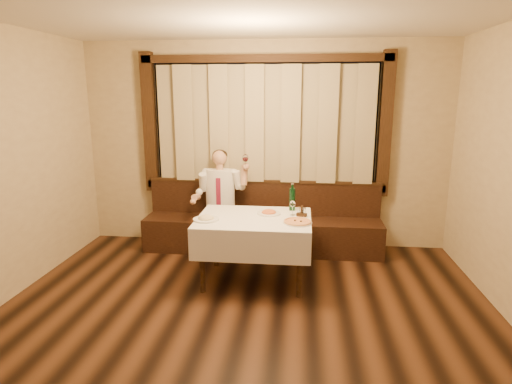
# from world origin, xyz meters

# --- Properties ---
(room) EXTENTS (5.01, 6.01, 2.81)m
(room) POSITION_xyz_m (-0.00, 0.97, 1.50)
(room) COLOR black
(room) RESTS_ON ground
(banquette) EXTENTS (3.20, 0.61, 0.94)m
(banquette) POSITION_xyz_m (0.00, 2.72, 0.31)
(banquette) COLOR black
(banquette) RESTS_ON ground
(dining_table) EXTENTS (1.27, 0.97, 0.76)m
(dining_table) POSITION_xyz_m (0.00, 1.70, 0.65)
(dining_table) COLOR black
(dining_table) RESTS_ON ground
(pizza) EXTENTS (0.31, 0.31, 0.03)m
(pizza) POSITION_xyz_m (0.49, 1.53, 0.77)
(pizza) COLOR white
(pizza) RESTS_ON dining_table
(pasta_red) EXTENTS (0.27, 0.27, 0.09)m
(pasta_red) POSITION_xyz_m (0.15, 1.85, 0.79)
(pasta_red) COLOR white
(pasta_red) RESTS_ON dining_table
(pasta_cream) EXTENTS (0.28, 0.28, 0.10)m
(pasta_cream) POSITION_xyz_m (-0.51, 1.54, 0.80)
(pasta_cream) COLOR white
(pasta_cream) RESTS_ON dining_table
(green_bottle) EXTENTS (0.07, 0.07, 0.33)m
(green_bottle) POSITION_xyz_m (0.42, 2.04, 0.90)
(green_bottle) COLOR #0E451F
(green_bottle) RESTS_ON dining_table
(table_wine_glass) EXTENTS (0.07, 0.07, 0.18)m
(table_wine_glass) POSITION_xyz_m (0.42, 1.82, 0.88)
(table_wine_glass) COLOR white
(table_wine_glass) RESTS_ON dining_table
(cruet_caddy) EXTENTS (0.12, 0.08, 0.12)m
(cruet_caddy) POSITION_xyz_m (0.53, 1.80, 0.80)
(cruet_caddy) COLOR black
(cruet_caddy) RESTS_ON dining_table
(seated_man) EXTENTS (0.74, 0.55, 1.37)m
(seated_man) POSITION_xyz_m (-0.57, 2.63, 0.80)
(seated_man) COLOR black
(seated_man) RESTS_ON ground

